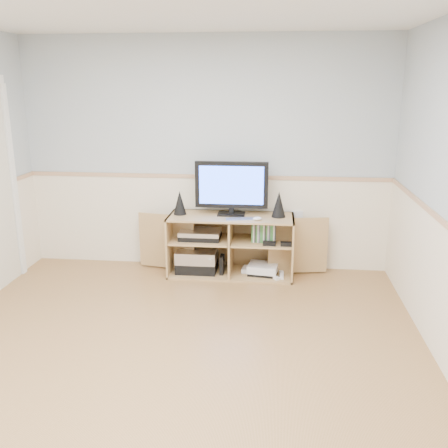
# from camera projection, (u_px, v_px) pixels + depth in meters

# --- Properties ---
(room) EXTENTS (4.04, 4.54, 2.54)m
(room) POSITION_uv_depth(u_px,v_px,m) (154.00, 204.00, 3.37)
(room) COLOR #A7794A
(room) RESTS_ON ground
(media_cabinet) EXTENTS (2.07, 0.50, 0.65)m
(media_cabinet) POSITION_uv_depth(u_px,v_px,m) (231.00, 243.00, 5.40)
(media_cabinet) COLOR #AB8355
(media_cabinet) RESTS_ON floor
(monitor) EXTENTS (0.77, 0.18, 0.57)m
(monitor) POSITION_uv_depth(u_px,v_px,m) (231.00, 186.00, 5.22)
(monitor) COLOR black
(monitor) RESTS_ON media_cabinet
(speaker_left) EXTENTS (0.14, 0.14, 0.25)m
(speaker_left) POSITION_uv_depth(u_px,v_px,m) (180.00, 203.00, 5.30)
(speaker_left) COLOR black
(speaker_left) RESTS_ON media_cabinet
(speaker_right) EXTENTS (0.15, 0.15, 0.27)m
(speaker_right) POSITION_uv_depth(u_px,v_px,m) (279.00, 204.00, 5.19)
(speaker_right) COLOR black
(speaker_right) RESTS_ON media_cabinet
(keyboard) EXTENTS (0.31, 0.17, 0.01)m
(keyboard) POSITION_uv_depth(u_px,v_px,m) (240.00, 219.00, 5.11)
(keyboard) COLOR silver
(keyboard) RESTS_ON media_cabinet
(mouse) EXTENTS (0.11, 0.09, 0.04)m
(mouse) POSITION_uv_depth(u_px,v_px,m) (257.00, 219.00, 5.09)
(mouse) COLOR white
(mouse) RESTS_ON media_cabinet
(av_components) EXTENTS (0.52, 0.32, 0.47)m
(av_components) POSITION_uv_depth(u_px,v_px,m) (198.00, 254.00, 5.41)
(av_components) COLOR black
(av_components) RESTS_ON media_cabinet
(game_consoles) EXTENTS (0.46, 0.30, 0.11)m
(game_consoles) POSITION_uv_depth(u_px,v_px,m) (262.00, 269.00, 5.37)
(game_consoles) COLOR white
(game_consoles) RESTS_ON media_cabinet
(game_cases) EXTENTS (0.25, 0.14, 0.19)m
(game_cases) POSITION_uv_depth(u_px,v_px,m) (264.00, 233.00, 5.25)
(game_cases) COLOR #3F8C3F
(game_cases) RESTS_ON media_cabinet
(wall_outlet) EXTENTS (0.12, 0.03, 0.12)m
(wall_outlet) POSITION_uv_depth(u_px,v_px,m) (297.00, 216.00, 5.45)
(wall_outlet) COLOR white
(wall_outlet) RESTS_ON wall_back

